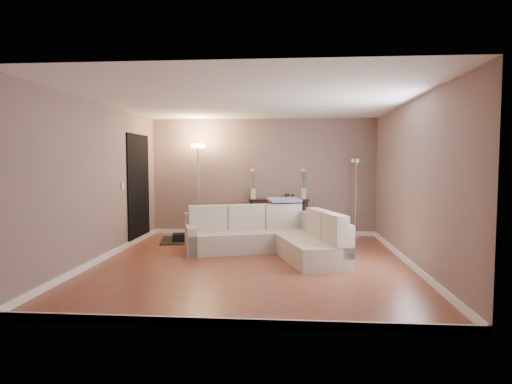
# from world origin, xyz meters

# --- Properties ---
(floor) EXTENTS (5.00, 5.50, 0.01)m
(floor) POSITION_xyz_m (0.00, 0.00, -0.01)
(floor) COLOR brown
(floor) RESTS_ON ground
(ceiling) EXTENTS (5.00, 5.50, 0.01)m
(ceiling) POSITION_xyz_m (0.00, 0.00, 2.60)
(ceiling) COLOR white
(ceiling) RESTS_ON ground
(wall_back) EXTENTS (5.00, 0.02, 2.60)m
(wall_back) POSITION_xyz_m (0.00, 2.76, 1.30)
(wall_back) COLOR #7F6962
(wall_back) RESTS_ON ground
(wall_front) EXTENTS (5.00, 0.02, 2.60)m
(wall_front) POSITION_xyz_m (0.00, -2.76, 1.30)
(wall_front) COLOR #7F6962
(wall_front) RESTS_ON ground
(wall_left) EXTENTS (0.02, 5.50, 2.60)m
(wall_left) POSITION_xyz_m (-2.51, 0.00, 1.30)
(wall_left) COLOR #7F6962
(wall_left) RESTS_ON ground
(wall_right) EXTENTS (0.02, 5.50, 2.60)m
(wall_right) POSITION_xyz_m (2.51, 0.00, 1.30)
(wall_right) COLOR #7F6962
(wall_right) RESTS_ON ground
(baseboard_back) EXTENTS (5.00, 0.03, 0.10)m
(baseboard_back) POSITION_xyz_m (0.00, 2.73, 0.05)
(baseboard_back) COLOR white
(baseboard_back) RESTS_ON ground
(baseboard_front) EXTENTS (5.00, 0.03, 0.10)m
(baseboard_front) POSITION_xyz_m (0.00, -2.73, 0.05)
(baseboard_front) COLOR white
(baseboard_front) RESTS_ON ground
(baseboard_left) EXTENTS (0.03, 5.50, 0.10)m
(baseboard_left) POSITION_xyz_m (-2.48, 0.00, 0.05)
(baseboard_left) COLOR white
(baseboard_left) RESTS_ON ground
(baseboard_right) EXTENTS (0.03, 5.50, 0.10)m
(baseboard_right) POSITION_xyz_m (2.48, 0.00, 0.05)
(baseboard_right) COLOR white
(baseboard_right) RESTS_ON ground
(doorway) EXTENTS (0.02, 1.20, 2.20)m
(doorway) POSITION_xyz_m (-2.48, 1.70, 1.10)
(doorway) COLOR black
(doorway) RESTS_ON ground
(switch_plate) EXTENTS (0.02, 0.08, 0.12)m
(switch_plate) POSITION_xyz_m (-2.48, 0.85, 1.20)
(switch_plate) COLOR white
(switch_plate) RESTS_ON ground
(sectional_sofa) EXTENTS (2.94, 2.41, 0.84)m
(sectional_sofa) POSITION_xyz_m (0.29, 0.76, 0.31)
(sectional_sofa) COLOR beige
(sectional_sofa) RESTS_ON floor
(throw_blanket) EXTENTS (0.68, 0.54, 0.08)m
(throw_blanket) POSITION_xyz_m (0.51, 1.42, 0.91)
(throw_blanket) COLOR gray
(throw_blanket) RESTS_ON sectional_sofa
(console_table) EXTENTS (1.36, 0.52, 0.82)m
(console_table) POSITION_xyz_m (0.28, 2.66, 0.46)
(console_table) COLOR black
(console_table) RESTS_ON floor
(leaning_mirror) EXTENTS (0.94, 0.16, 0.73)m
(leaning_mirror) POSITION_xyz_m (0.34, 2.84, 1.19)
(leaning_mirror) COLOR black
(leaning_mirror) RESTS_ON console_table
(table_decor) EXTENTS (0.57, 0.14, 0.13)m
(table_decor) POSITION_xyz_m (0.36, 2.64, 0.84)
(table_decor) COLOR #CF5624
(table_decor) RESTS_ON console_table
(flower_vase_left) EXTENTS (0.16, 0.14, 0.70)m
(flower_vase_left) POSITION_xyz_m (-0.20, 2.60, 1.11)
(flower_vase_left) COLOR silver
(flower_vase_left) RESTS_ON console_table
(flower_vase_right) EXTENTS (0.16, 0.14, 0.70)m
(flower_vase_right) POSITION_xyz_m (0.91, 2.74, 1.11)
(flower_vase_right) COLOR silver
(flower_vase_right) RESTS_ON console_table
(floor_lamp_lit) EXTENTS (0.34, 0.34, 2.04)m
(floor_lamp_lit) POSITION_xyz_m (-1.38, 2.32, 1.44)
(floor_lamp_lit) COLOR silver
(floor_lamp_lit) RESTS_ON floor
(floor_lamp_unlit) EXTENTS (0.25, 0.25, 1.70)m
(floor_lamp_unlit) POSITION_xyz_m (2.01, 2.38, 1.20)
(floor_lamp_unlit) COLOR silver
(floor_lamp_unlit) RESTS_ON floor
(charcoal_rug) EXTENTS (1.51, 1.26, 0.02)m
(charcoal_rug) POSITION_xyz_m (-1.40, 1.92, 0.01)
(charcoal_rug) COLOR black
(charcoal_rug) RESTS_ON floor
(black_bag) EXTENTS (0.42, 0.34, 0.24)m
(black_bag) POSITION_xyz_m (-1.61, 1.77, 0.04)
(black_bag) COLOR black
(black_bag) RESTS_ON charcoal_rug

